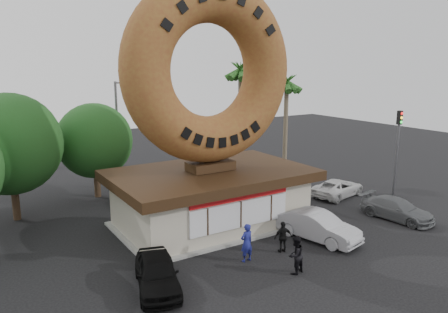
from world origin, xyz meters
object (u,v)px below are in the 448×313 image
object	(u,v)px
street_lamp	(119,130)
car_silver	(318,226)
traffic_signal	(398,142)
donut_shop	(211,196)
person_right	(283,237)
person_center	(295,255)
person_left	(247,243)
giant_donut	(210,71)
car_black	(157,273)
car_grey	(397,209)
car_white	(338,188)

from	to	relation	value
street_lamp	car_silver	distance (m)	16.41
street_lamp	traffic_signal	world-z (taller)	street_lamp
donut_shop	street_lamp	size ratio (longest dim) A/B	1.40
street_lamp	person_right	xyz separation A→B (m)	(2.97, -15.20, -3.68)
person_center	person_left	bearing A→B (deg)	-73.66
traffic_signal	person_left	world-z (taller)	traffic_signal
traffic_signal	car_silver	distance (m)	11.15
street_lamp	person_left	world-z (taller)	street_lamp
giant_donut	car_black	distance (m)	11.23
giant_donut	car_black	bearing A→B (deg)	-137.49
street_lamp	car_silver	bearing A→B (deg)	-69.62
street_lamp	donut_shop	bearing A→B (deg)	-79.50
car_grey	person_right	bearing A→B (deg)	172.12
giant_donut	person_center	bearing A→B (deg)	-88.99
car_silver	car_grey	bearing A→B (deg)	-15.36
person_left	car_white	distance (m)	12.58
person_center	car_white	world-z (taller)	person_center
giant_donut	car_white	xyz separation A→B (m)	(10.49, -0.01, -8.27)
donut_shop	traffic_signal	size ratio (longest dim) A/B	1.84
giant_donut	car_silver	distance (m)	10.22
giant_donut	person_right	xyz separation A→B (m)	(1.11, -5.20, -8.08)
donut_shop	car_black	distance (m)	7.77
traffic_signal	person_center	world-z (taller)	traffic_signal
street_lamp	car_black	size ratio (longest dim) A/B	1.91
person_left	car_white	size ratio (longest dim) A/B	0.43
donut_shop	car_grey	distance (m)	11.33
giant_donut	car_black	size ratio (longest dim) A/B	2.43
person_left	person_right	distance (m)	2.14
person_center	person_right	distance (m)	2.27
person_left	traffic_signal	bearing A→B (deg)	-173.16
traffic_signal	car_black	distance (m)	20.19
street_lamp	car_grey	world-z (taller)	street_lamp
giant_donut	traffic_signal	world-z (taller)	giant_donut
person_left	car_grey	xyz separation A→B (m)	(11.01, -0.16, -0.30)
car_white	person_center	bearing A→B (deg)	113.43
street_lamp	person_right	distance (m)	15.92
street_lamp	car_white	xyz separation A→B (m)	(12.35, -10.01, -3.87)
person_left	giant_donut	bearing A→B (deg)	-106.06
street_lamp	car_grey	distance (m)	19.68
person_center	person_right	size ratio (longest dim) A/B	1.10
person_right	car_black	distance (m)	6.80
car_grey	giant_donut	bearing A→B (deg)	144.68
donut_shop	person_left	size ratio (longest dim) A/B	5.96
giant_donut	person_left	size ratio (longest dim) A/B	5.41
giant_donut	car_white	world-z (taller)	giant_donut
traffic_signal	car_silver	world-z (taller)	traffic_signal
person_left	person_center	world-z (taller)	person_left
giant_donut	car_black	world-z (taller)	giant_donut
donut_shop	person_left	xyz separation A→B (m)	(-1.02, -5.06, -0.83)
traffic_signal	car_grey	world-z (taller)	traffic_signal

